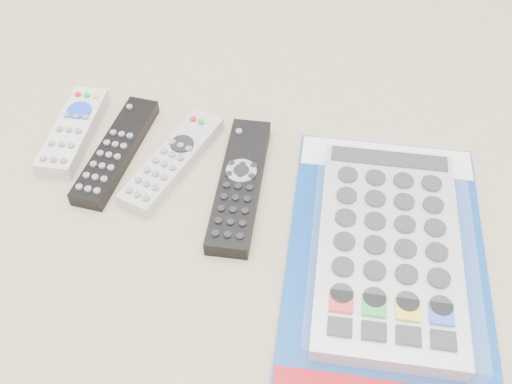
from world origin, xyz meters
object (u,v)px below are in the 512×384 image
(remote_small_grey, at_px, (74,131))
(remote_slim_black, at_px, (116,150))
(jumbo_remote_packaged, at_px, (389,245))
(remote_silver_dvd, at_px, (173,160))
(remote_large_black, at_px, (240,184))

(remote_small_grey, distance_m, remote_slim_black, 0.07)
(jumbo_remote_packaged, bearing_deg, remote_silver_dvd, 159.11)
(remote_slim_black, xyz_separation_m, jumbo_remote_packaged, (0.37, -0.06, 0.01))
(remote_small_grey, height_order, remote_large_black, same)
(remote_large_black, xyz_separation_m, jumbo_remote_packaged, (0.19, -0.05, 0.01))
(remote_small_grey, xyz_separation_m, remote_slim_black, (0.07, -0.02, -0.00))
(remote_slim_black, xyz_separation_m, remote_silver_dvd, (0.08, 0.01, -0.00))
(remote_small_grey, relative_size, remote_silver_dvd, 0.87)
(remote_silver_dvd, height_order, remote_large_black, remote_large_black)
(remote_small_grey, bearing_deg, remote_slim_black, -21.57)
(remote_large_black, bearing_deg, remote_small_grey, 165.12)
(remote_small_grey, bearing_deg, remote_silver_dvd, -12.69)
(remote_slim_black, bearing_deg, remote_large_black, -4.60)
(remote_small_grey, xyz_separation_m, remote_large_black, (0.25, -0.03, -0.00))
(remote_large_black, height_order, jumbo_remote_packaged, jumbo_remote_packaged)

